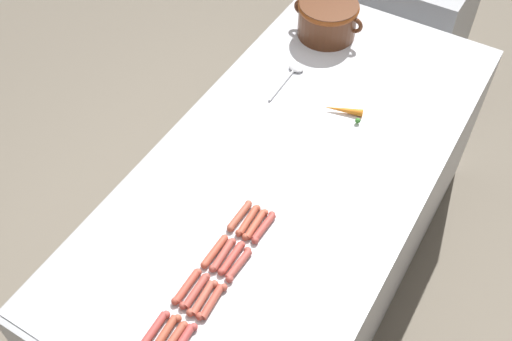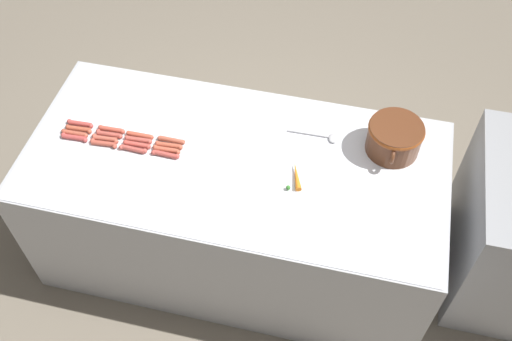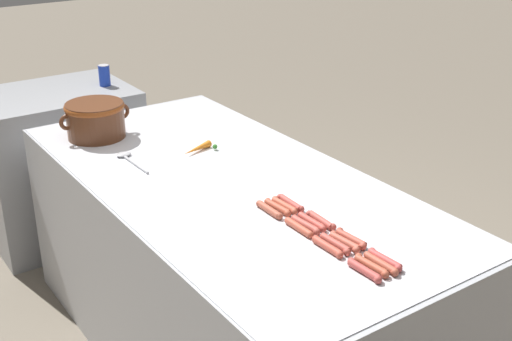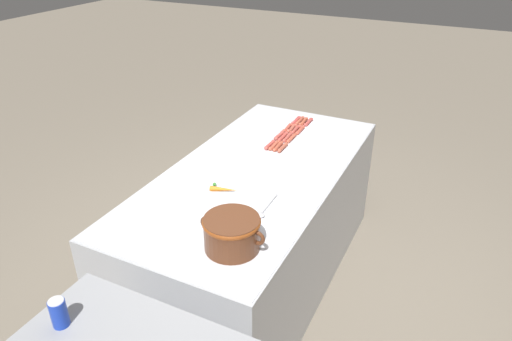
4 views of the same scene
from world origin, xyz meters
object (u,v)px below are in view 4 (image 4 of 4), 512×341
at_px(hot_dog_2, 291,138).
at_px(hot_dog_7, 278,146).
at_px(hot_dog_6, 287,137).
at_px(hot_dog_12, 296,120).
at_px(hot_dog_5, 296,129).
at_px(hot_dog_1, 300,130).
at_px(soda_can, 59,313).
at_px(hot_dog_11, 274,145).
at_px(hot_dog_13, 288,128).
at_px(hot_dog_3, 283,147).
at_px(hot_dog_14, 279,136).
at_px(hot_dog_10, 283,137).
at_px(hot_dog_0, 308,122).
at_px(hot_dog_4, 304,122).
at_px(hot_dog_15, 270,145).
at_px(hot_dog_9, 292,128).
at_px(carrot, 224,189).
at_px(bean_pot, 232,231).
at_px(serving_spoon, 262,211).
at_px(hot_dog_8, 300,120).

height_order(hot_dog_2, hot_dog_7, same).
height_order(hot_dog_6, hot_dog_12, same).
bearing_deg(hot_dog_7, hot_dog_5, -90.76).
bearing_deg(hot_dog_1, soda_can, 86.24).
bearing_deg(hot_dog_7, hot_dog_11, -4.54).
bearing_deg(hot_dog_13, hot_dog_3, 107.08).
xyz_separation_m(hot_dog_13, hot_dog_14, (0.00, 0.16, 0.00)).
relative_size(hot_dog_5, hot_dog_10, 1.00).
distance_m(hot_dog_0, hot_dog_4, 0.04).
height_order(hot_dog_0, hot_dog_15, same).
relative_size(hot_dog_2, hot_dog_14, 1.00).
xyz_separation_m(hot_dog_11, soda_can, (0.08, 1.88, 0.07)).
distance_m(hot_dog_2, soda_can, 2.05).
height_order(hot_dog_7, hot_dog_9, same).
bearing_deg(hot_dog_0, carrot, 85.74).
xyz_separation_m(bean_pot, soda_can, (0.36, 0.75, -0.02)).
relative_size(hot_dog_1, hot_dog_11, 1.00).
distance_m(hot_dog_7, hot_dog_14, 0.18).
height_order(hot_dog_0, serving_spoon, hot_dog_0).
bearing_deg(carrot, hot_dog_5, -93.17).
height_order(hot_dog_6, carrot, carrot).
height_order(hot_dog_3, hot_dog_8, same).
bearing_deg(hot_dog_14, hot_dog_15, 91.48).
relative_size(hot_dog_9, hot_dog_11, 1.00).
bearing_deg(hot_dog_8, hot_dog_1, 111.49).
xyz_separation_m(hot_dog_2, bean_pot, (-0.22, 1.30, 0.08)).
bearing_deg(hot_dog_13, hot_dog_4, -111.18).
bearing_deg(carrot, hot_dog_2, -95.64).
height_order(hot_dog_1, hot_dog_8, same).
bearing_deg(hot_dog_8, hot_dog_13, 79.84).
relative_size(hot_dog_8, hot_dog_14, 1.00).
distance_m(hot_dog_1, hot_dog_12, 0.20).
distance_m(hot_dog_0, hot_dog_10, 0.35).
xyz_separation_m(hot_dog_2, hot_dog_4, (0.03, -0.33, 0.00)).
xyz_separation_m(hot_dog_12, soda_can, (0.05, 2.37, 0.07)).
bearing_deg(serving_spoon, hot_dog_10, -73.34).
relative_size(hot_dog_3, hot_dog_12, 1.00).
distance_m(hot_dog_0, hot_dog_2, 0.34).
height_order(hot_dog_2, serving_spoon, hot_dog_2).
distance_m(hot_dog_10, carrot, 0.85).
bearing_deg(hot_dog_10, serving_spoon, 106.66).
bearing_deg(hot_dog_0, hot_dog_15, 79.05).
height_order(hot_dog_5, hot_dog_15, same).
xyz_separation_m(hot_dog_13, bean_pot, (-0.32, 1.46, 0.08)).
height_order(hot_dog_9, serving_spoon, hot_dog_9).
xyz_separation_m(hot_dog_15, soda_can, (0.05, 1.87, 0.07)).
bearing_deg(hot_dog_0, serving_spoon, 99.36).
bearing_deg(hot_dog_0, hot_dog_2, 89.22).
height_order(hot_dog_12, hot_dog_15, same).
distance_m(hot_dog_13, soda_can, 2.21).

